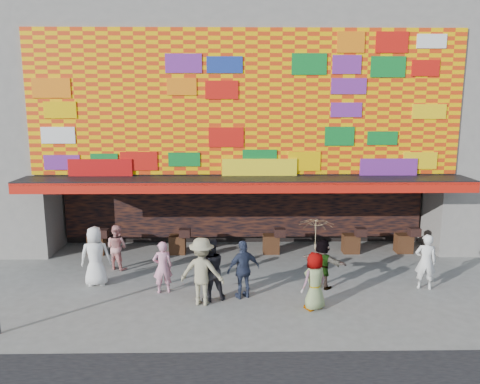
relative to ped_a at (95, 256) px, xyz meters
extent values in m
plane|color=slate|center=(4.66, -1.59, -0.93)|extent=(90.00, 90.00, 0.00)
cube|color=gray|center=(4.66, 6.41, 5.57)|extent=(15.00, 8.00, 7.00)
cube|color=black|center=(4.66, 7.41, 0.57)|extent=(15.00, 6.00, 3.00)
cube|color=gray|center=(-2.64, 3.41, 0.57)|extent=(0.40, 2.00, 3.00)
cube|color=gray|center=(11.96, 3.41, 0.57)|extent=(0.40, 2.00, 3.00)
cube|color=black|center=(4.66, 1.81, 2.07)|extent=(15.20, 1.60, 0.12)
cube|color=red|center=(4.66, 1.03, 1.92)|extent=(15.20, 0.04, 0.35)
cube|color=#FFB500|center=(4.66, 2.37, 4.62)|extent=(14.80, 0.08, 4.90)
cube|color=black|center=(4.66, 4.26, 0.62)|extent=(14.00, 0.25, 2.50)
imported|color=white|center=(0.00, 0.00, 0.00)|extent=(0.99, 0.73, 1.86)
imported|color=pink|center=(2.15, -0.62, -0.14)|extent=(0.65, 0.50, 1.57)
imported|color=black|center=(3.57, -1.17, -0.02)|extent=(1.05, 0.92, 1.82)
imported|color=tan|center=(3.36, -1.45, 0.03)|extent=(1.35, 0.93, 1.92)
imported|color=#2D3650|center=(4.53, -1.04, -0.07)|extent=(1.09, 0.79, 1.71)
imported|color=gray|center=(6.94, -0.34, -0.16)|extent=(1.42, 1.20, 1.54)
imported|color=gray|center=(6.44, -1.83, -0.13)|extent=(0.94, 0.85, 1.61)
imported|color=silver|center=(10.03, -0.47, -0.07)|extent=(0.70, 0.54, 1.71)
imported|color=pink|center=(0.30, 1.42, -0.16)|extent=(0.93, 0.85, 1.53)
imported|color=beige|center=(6.44, -1.83, 1.19)|extent=(1.23, 1.24, 0.84)
cylinder|color=#4C3326|center=(6.44, -1.83, 0.32)|extent=(0.02, 0.02, 1.00)
camera|label=1|loc=(4.21, -13.78, 4.67)|focal=35.00mm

